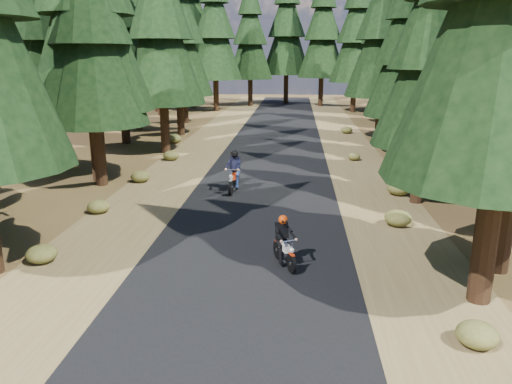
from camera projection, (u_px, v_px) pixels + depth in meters
ground at (252, 238)px, 15.72m from camera, size 120.00×120.00×0.00m
road at (263, 195)px, 20.52m from camera, size 6.00×100.00×0.01m
shoulder_l at (153, 193)px, 20.88m from camera, size 3.20×100.00×0.01m
shoulder_r at (376, 198)px, 20.17m from camera, size 3.20×100.00×0.01m
pine_forest at (279, 20)px, 33.86m from camera, size 34.59×55.08×16.32m
log_near at (448, 179)px, 22.60m from camera, size 5.24×2.96×0.32m
understory_shrubs at (286, 177)px, 22.46m from camera, size 15.48×32.63×0.60m
rider_lead at (284, 250)px, 13.54m from camera, size 1.05×1.63×1.40m
rider_follow at (234, 178)px, 20.94m from camera, size 0.73×1.98×1.73m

